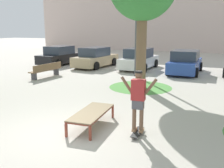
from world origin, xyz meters
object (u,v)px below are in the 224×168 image
at_px(skater, 138,97).
at_px(car_tan, 95,58).
at_px(car_black, 60,56).
at_px(skate_box, 92,113).
at_px(car_white, 139,59).
at_px(car_blue, 185,63).
at_px(park_bench, 46,70).
at_px(light_post, 136,12).
at_px(skateboard, 137,132).

height_order(skater, car_tan, skater).
xyz_separation_m(car_black, car_tan, (3.32, -0.19, 0.00)).
height_order(skate_box, car_white, car_white).
relative_size(skate_box, car_white, 0.46).
xyz_separation_m(car_blue, park_bench, (-7.43, -4.83, -0.24)).
distance_m(skater, park_bench, 9.78).
xyz_separation_m(car_black, light_post, (7.33, -2.62, 3.13)).
height_order(car_blue, light_post, light_post).
height_order(car_blue, park_bench, car_blue).
relative_size(car_black, light_post, 0.74).
xyz_separation_m(car_black, car_white, (6.65, 0.24, 0.00)).
xyz_separation_m(skate_box, light_post, (-1.48, 8.43, 3.41)).
bearing_deg(car_white, skateboard, -72.34).
height_order(skate_box, car_tan, car_tan).
bearing_deg(park_bench, car_blue, 33.05).
distance_m(car_tan, car_blue, 6.65).
bearing_deg(light_post, skater, -70.95).
bearing_deg(car_blue, skateboard, -88.48).
bearing_deg(skater, car_black, 132.75).
xyz_separation_m(skate_box, park_bench, (-6.27, 5.93, 0.03)).
bearing_deg(car_tan, skater, -57.56).
xyz_separation_m(car_black, car_blue, (9.97, -0.28, 0.00)).
xyz_separation_m(skateboard, car_white, (-3.61, 11.34, 0.61)).
xyz_separation_m(skater, car_white, (-3.61, 11.33, -0.38)).
height_order(skate_box, skateboard, skate_box).
bearing_deg(car_black, skateboard, -47.25).
relative_size(car_tan, park_bench, 1.79).
bearing_deg(skate_box, park_bench, 136.61).
bearing_deg(skateboard, light_post, 109.04).
height_order(skater, light_post, light_post).
relative_size(skate_box, car_black, 0.45).
bearing_deg(park_bench, car_tan, 80.98).
bearing_deg(skater, car_white, 107.67).
bearing_deg(car_blue, car_tan, 179.15).
xyz_separation_m(skateboard, car_black, (-10.26, 11.10, 0.61)).
bearing_deg(car_blue, car_white, 171.03).
relative_size(car_black, park_bench, 1.78).
height_order(car_black, car_blue, same).
relative_size(car_tan, light_post, 0.74).
bearing_deg(skateboard, car_tan, 122.44).
relative_size(skateboard, car_black, 0.19).
relative_size(skateboard, light_post, 0.14).
xyz_separation_m(skateboard, car_tan, (-6.93, 10.91, 0.61)).
xyz_separation_m(skateboard, skater, (-0.00, 0.00, 0.99)).
bearing_deg(car_white, park_bench, -127.47).
distance_m(car_black, car_tan, 3.33).
relative_size(skate_box, skateboard, 2.42).
height_order(skate_box, park_bench, park_bench).
xyz_separation_m(skate_box, car_tan, (-5.49, 10.86, 0.28)).
relative_size(skate_box, skater, 1.16).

